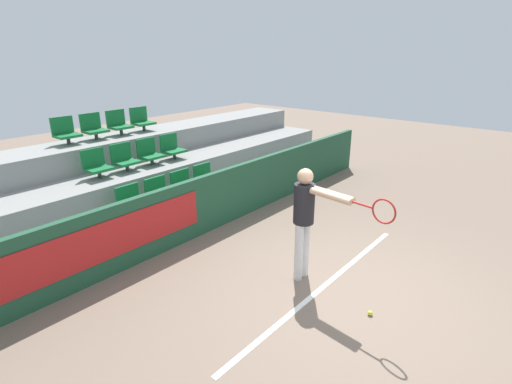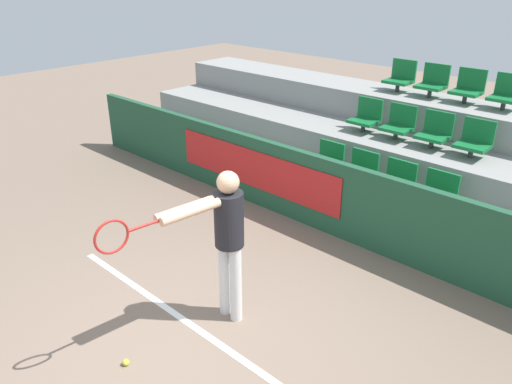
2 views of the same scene
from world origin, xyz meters
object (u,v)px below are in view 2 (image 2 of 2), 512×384
object	(u,v)px
stadium_chair_3	(438,194)
stadium_chair_9	(433,82)
stadium_chair_0	(328,161)
tennis_player	(223,233)
stadium_chair_2	(397,182)
stadium_chair_4	(366,116)
stadium_chair_7	(475,140)
stadium_chair_8	(400,77)
stadium_chair_6	(435,132)
stadium_chair_1	(361,171)
stadium_chair_10	(468,88)
stadium_chair_11	(507,94)
stadium_chair_5	(399,124)
tennis_ball	(126,362)

from	to	relation	value
stadium_chair_3	stadium_chair_9	distance (m)	2.62
stadium_chair_0	tennis_player	bearing A→B (deg)	-74.04
stadium_chair_2	stadium_chair_4	world-z (taller)	stadium_chair_4
stadium_chair_4	stadium_chair_7	world-z (taller)	same
stadium_chair_8	stadium_chair_6	bearing A→B (deg)	-41.17
stadium_chair_2	stadium_chair_8	xyz separation A→B (m)	(-1.20, 2.11, 0.99)
stadium_chair_3	stadium_chair_8	xyz separation A→B (m)	(-1.81, 2.11, 0.99)
stadium_chair_7	stadium_chair_1	bearing A→B (deg)	-138.83
stadium_chair_6	stadium_chair_9	distance (m)	1.31
stadium_chair_3	stadium_chair_9	xyz separation A→B (m)	(-1.20, 2.11, 0.99)
stadium_chair_8	stadium_chair_10	xyz separation A→B (m)	(1.20, 0.00, 0.00)
stadium_chair_10	tennis_player	size ratio (longest dim) A/B	0.31
stadium_chair_6	stadium_chair_8	xyz separation A→B (m)	(-1.20, 1.05, 0.50)
stadium_chair_7	stadium_chair_11	bearing A→B (deg)	90.00
stadium_chair_1	stadium_chair_4	size ratio (longest dim) A/B	1.00
stadium_chair_8	stadium_chair_3	bearing A→B (deg)	-49.38
stadium_chair_5	tennis_player	bearing A→B (deg)	-86.05
stadium_chair_3	tennis_ball	xyz separation A→B (m)	(-1.12, -4.27, -0.71)
stadium_chair_1	stadium_chair_10	world-z (taller)	stadium_chair_10
stadium_chair_6	stadium_chair_11	bearing A→B (deg)	60.24
stadium_chair_2	tennis_ball	world-z (taller)	stadium_chair_2
stadium_chair_7	stadium_chair_9	world-z (taller)	stadium_chair_9
stadium_chair_4	stadium_chair_8	bearing A→B (deg)	90.00
stadium_chair_6	tennis_ball	size ratio (longest dim) A/B	8.21
stadium_chair_3	stadium_chair_9	size ratio (longest dim) A/B	1.00
stadium_chair_1	stadium_chair_9	size ratio (longest dim) A/B	1.00
stadium_chair_1	stadium_chair_11	distance (m)	2.62
stadium_chair_6	stadium_chair_8	world-z (taller)	stadium_chair_8
stadium_chair_3	stadium_chair_6	bearing A→B (deg)	119.76
stadium_chair_2	stadium_chair_3	size ratio (longest dim) A/B	1.00
stadium_chair_0	stadium_chair_8	bearing A→B (deg)	90.00
stadium_chair_10	tennis_ball	world-z (taller)	stadium_chair_10
stadium_chair_4	stadium_chair_11	bearing A→B (deg)	30.24
stadium_chair_3	stadium_chair_10	size ratio (longest dim) A/B	1.00
stadium_chair_5	stadium_chair_11	size ratio (longest dim) A/B	1.00
stadium_chair_9	stadium_chair_5	bearing A→B (deg)	-90.00
stadium_chair_9	tennis_player	world-z (taller)	stadium_chair_9
stadium_chair_4	stadium_chair_9	distance (m)	1.31
stadium_chair_11	tennis_ball	bearing A→B (deg)	-99.94
tennis_ball	stadium_chair_5	bearing A→B (deg)	90.93
stadium_chair_2	stadium_chair_7	xyz separation A→B (m)	(0.60, 1.05, 0.50)
stadium_chair_0	tennis_ball	distance (m)	4.39
stadium_chair_4	stadium_chair_11	distance (m)	2.15
stadium_chair_3	stadium_chair_10	world-z (taller)	stadium_chair_10
stadium_chair_2	tennis_ball	xyz separation A→B (m)	(-0.52, -4.27, -0.71)
stadium_chair_9	tennis_ball	size ratio (longest dim) A/B	8.21
stadium_chair_0	tennis_ball	world-z (taller)	stadium_chair_0
stadium_chair_7	stadium_chair_8	world-z (taller)	stadium_chair_8
stadium_chair_0	stadium_chair_8	size ratio (longest dim) A/B	1.00
stadium_chair_11	tennis_player	distance (m)	5.34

